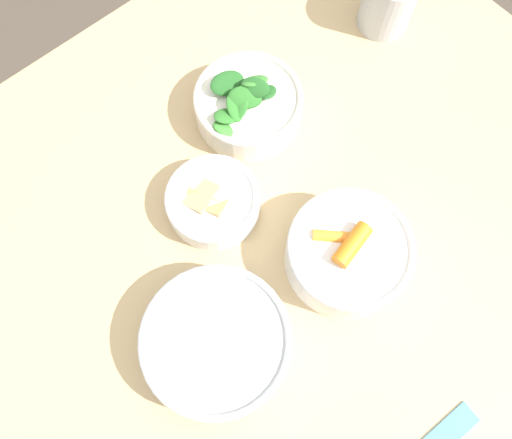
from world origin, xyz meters
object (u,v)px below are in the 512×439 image
Objects in this scene: cup at (388,2)px; bowl_carrots at (348,252)px; bowl_beans_hotdog at (216,342)px; bowl_greens at (248,105)px; bowl_cookies at (213,201)px.

bowl_carrots is at bearing 36.99° from cup.
bowl_beans_hotdog is (0.20, -0.03, -0.01)m from bowl_carrots.
bowl_carrots reaches higher than bowl_beans_hotdog.
bowl_cookies is (0.13, 0.08, -0.01)m from bowl_greens.
bowl_beans_hotdog is at bearing 42.86° from bowl_greens.
bowl_beans_hotdog is 2.07× the size of cup.
cup reaches higher than bowl_beans_hotdog.
bowl_greens is at bearing -148.61° from bowl_cookies.
bowl_carrots is 0.26m from bowl_greens.
cup is at bearing -143.01° from bowl_carrots.
bowl_greens reaches higher than bowl_cookies.
bowl_carrots is 0.20m from bowl_cookies.
bowl_greens is (-0.05, -0.26, -0.01)m from bowl_carrots.
bowl_carrots is 1.81× the size of cup.
bowl_cookies is at bearing 31.39° from bowl_greens.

